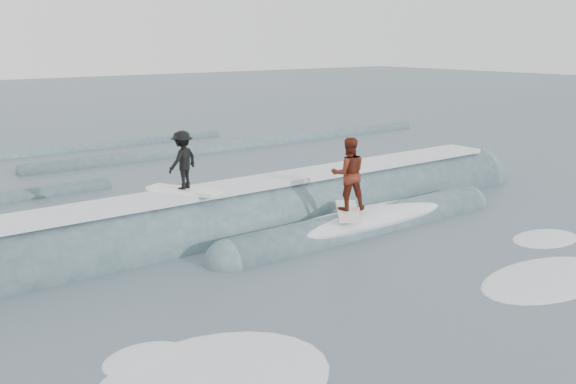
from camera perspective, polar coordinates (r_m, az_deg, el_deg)
ground at (r=13.75m, az=15.16°, el=-8.92°), size 160.00×160.00×0.00m
breaking_wave at (r=18.22m, az=-0.66°, el=-2.74°), size 21.39×4.00×2.44m
surfer_black at (r=16.50m, az=-9.34°, el=2.50°), size 1.40×2.03×1.59m
surfer_red at (r=16.97m, az=5.39°, el=1.37°), size 1.69×1.90×2.03m
whitewater at (r=12.55m, az=13.28°, el=-11.03°), size 13.65×7.46×0.10m
far_swells at (r=27.02m, az=-18.87°, el=1.82°), size 42.07×8.65×0.80m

